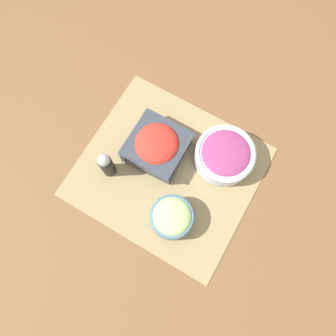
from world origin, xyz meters
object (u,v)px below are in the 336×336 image
tomato_bowl (157,146)px  pepper_shaker (106,165)px  cucumber_bowl (172,217)px  onion_bowl (225,155)px

tomato_bowl → pepper_shaker: 0.14m
cucumber_bowl → onion_bowl: bearing=79.5°
onion_bowl → cucumber_bowl: (-0.04, -0.21, -0.00)m
tomato_bowl → cucumber_bowl: bearing=-48.2°
cucumber_bowl → pepper_shaker: pepper_shaker is taller
onion_bowl → pepper_shaker: bearing=-143.9°
cucumber_bowl → pepper_shaker: size_ratio=1.04×
tomato_bowl → cucumber_bowl: tomato_bowl is taller
onion_bowl → pepper_shaker: 0.31m
onion_bowl → cucumber_bowl: bearing=-100.5°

